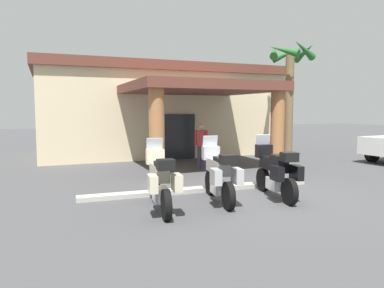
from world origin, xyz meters
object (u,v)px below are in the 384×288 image
object	(u,v)px
motorcycle_silver	(219,174)
motorcycle_black	(276,171)
motel_building	(159,110)
motorcycle_cream	(160,181)
palm_tree_near_portico	(290,76)
pedestrian	(201,142)

from	to	relation	value
motorcycle_silver	motorcycle_black	xyz separation A→B (m)	(1.58, -0.09, 0.00)
motel_building	motorcycle_silver	distance (m)	10.89
motorcycle_cream	palm_tree_near_portico	distance (m)	10.73
motorcycle_silver	motorcycle_cream	bearing A→B (deg)	106.94
pedestrian	palm_tree_near_portico	world-z (taller)	palm_tree_near_portico
palm_tree_near_portico	motorcycle_silver	bearing A→B (deg)	-135.33
motel_building	motorcycle_black	xyz separation A→B (m)	(0.31, -10.79, -1.61)
motorcycle_silver	pedestrian	bearing A→B (deg)	-9.13
motorcycle_black	pedestrian	distance (m)	5.12
motel_building	motorcycle_black	size ratio (longest dim) A/B	5.72
motorcycle_silver	motorcycle_black	size ratio (longest dim) A/B	1.00
motorcycle_cream	motorcycle_black	world-z (taller)	same
motorcycle_cream	pedestrian	world-z (taller)	pedestrian
motel_building	motorcycle_cream	world-z (taller)	motel_building
motorcycle_silver	palm_tree_near_portico	size ratio (longest dim) A/B	0.40
motel_building	palm_tree_near_portico	xyz separation A→B (m)	(5.06, -4.44, 1.53)
pedestrian	motel_building	bearing A→B (deg)	37.82
motorcycle_silver	motorcycle_black	distance (m)	1.58
motorcycle_black	motel_building	bearing A→B (deg)	8.53
motorcycle_black	palm_tree_near_portico	world-z (taller)	palm_tree_near_portico
motorcycle_cream	palm_tree_near_portico	world-z (taller)	palm_tree_near_portico
palm_tree_near_portico	motorcycle_black	bearing A→B (deg)	-126.80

